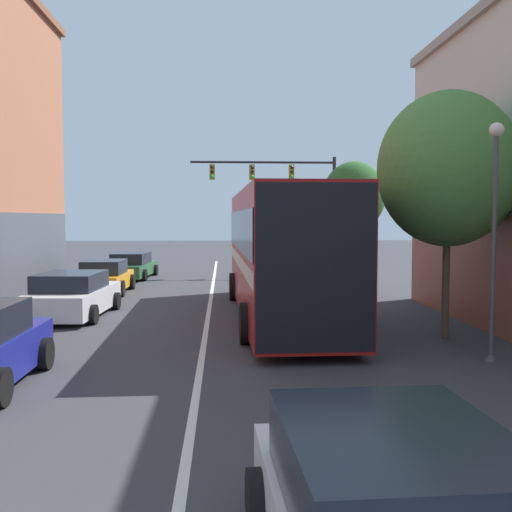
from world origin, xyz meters
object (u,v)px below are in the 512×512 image
object	(u,v)px
parked_car_left_distant	(73,296)
street_tree_far	(354,197)
parked_car_left_near	(132,266)
street_lamp	(494,228)
bus	(280,247)
street_tree_near	(448,169)
parked_car_left_mid	(105,277)
traffic_signal_gantry	(286,187)

from	to	relation	value
parked_car_left_distant	street_tree_far	bearing A→B (deg)	-51.40
parked_car_left_near	parked_car_left_distant	xyz separation A→B (m)	(-0.02, -11.77, 0.04)
parked_car_left_distant	street_lamp	xyz separation A→B (m)	(10.25, -6.23, 2.15)
parked_car_left_near	street_tree_far	bearing A→B (deg)	-109.78
bus	street_lamp	bearing A→B (deg)	-147.38
street_tree_near	parked_car_left_mid	bearing A→B (deg)	136.84
bus	parked_car_left_mid	size ratio (longest dim) A/B	3.10
parked_car_left_distant	street_tree_far	distance (m)	12.97
traffic_signal_gantry	bus	bearing A→B (deg)	-96.69
parked_car_left_mid	traffic_signal_gantry	distance (m)	11.66
street_tree_near	street_tree_far	bearing A→B (deg)	89.45
traffic_signal_gantry	parked_car_left_near	bearing A→B (deg)	-169.88
street_lamp	parked_car_left_distant	bearing A→B (deg)	148.70
bus	street_tree_far	world-z (taller)	street_tree_far
street_tree_far	bus	bearing A→B (deg)	-117.22
street_lamp	bus	bearing A→B (deg)	123.82
parked_car_left_mid	traffic_signal_gantry	world-z (taller)	traffic_signal_gantry
street_lamp	parked_car_left_near	bearing A→B (deg)	119.59
traffic_signal_gantry	street_tree_far	size ratio (longest dim) A/B	1.41
parked_car_left_mid	traffic_signal_gantry	bearing A→B (deg)	-46.76
bus	parked_car_left_near	world-z (taller)	bus
parked_car_left_near	street_tree_far	size ratio (longest dim) A/B	0.87
parked_car_left_mid	parked_car_left_distant	distance (m)	5.78
parked_car_left_near	street_tree_far	world-z (taller)	street_tree_far
parked_car_left_distant	street_tree_near	xyz separation A→B (m)	(10.14, -3.87, 3.57)
traffic_signal_gantry	street_lamp	distance (m)	19.64
street_tree_far	parked_car_left_mid	bearing A→B (deg)	-172.06
street_tree_near	parked_car_left_near	bearing A→B (deg)	122.90
street_tree_near	bus	bearing A→B (deg)	137.55
parked_car_left_near	traffic_signal_gantry	distance (m)	8.98
street_tree_far	street_tree_near	bearing A→B (deg)	-90.55
parked_car_left_distant	traffic_signal_gantry	world-z (taller)	traffic_signal_gantry
parked_car_left_near	street_lamp	distance (m)	20.82
street_lamp	street_tree_far	bearing A→B (deg)	90.01
parked_car_left_mid	street_tree_near	bearing A→B (deg)	-132.45
traffic_signal_gantry	street_lamp	size ratio (longest dim) A/B	1.54
bus	street_tree_near	world-z (taller)	street_tree_near
bus	parked_car_left_near	size ratio (longest dim) A/B	2.63
bus	traffic_signal_gantry	xyz separation A→B (m)	(1.59, 13.57, 2.52)
street_lamp	street_tree_near	size ratio (longest dim) A/B	0.81
parked_car_left_near	parked_car_left_distant	distance (m)	11.77
street_lamp	street_tree_near	xyz separation A→B (m)	(-0.11, 2.36, 1.41)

